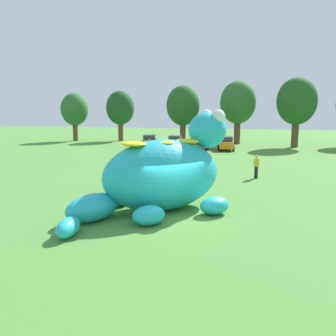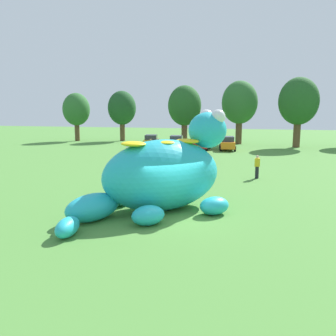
% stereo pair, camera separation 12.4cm
% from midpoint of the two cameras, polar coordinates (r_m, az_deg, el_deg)
% --- Properties ---
extents(ground_plane, '(160.00, 160.00, 0.00)m').
position_cam_midpoint_polar(ground_plane, '(16.93, 1.18, -7.77)').
color(ground_plane, '#4C8438').
extents(giant_inflatable_creature, '(7.36, 9.04, 4.99)m').
position_cam_midpoint_polar(giant_inflatable_creature, '(17.63, -1.02, -0.97)').
color(giant_inflatable_creature, '#23B2C6').
rests_on(giant_inflatable_creature, ground).
extents(car_yellow, '(2.52, 4.35, 1.72)m').
position_cam_midpoint_polar(car_yellow, '(47.17, -3.01, 4.29)').
color(car_yellow, yellow).
rests_on(car_yellow, ground).
extents(car_silver, '(2.36, 4.30, 1.72)m').
position_cam_midpoint_polar(car_silver, '(45.82, 1.06, 4.15)').
color(car_silver, '#B7BABF').
rests_on(car_silver, ground).
extents(car_red, '(2.04, 4.15, 1.72)m').
position_cam_midpoint_polar(car_red, '(45.24, 5.12, 4.05)').
color(car_red, red).
rests_on(car_red, ground).
extents(car_orange, '(2.36, 4.29, 1.72)m').
position_cam_midpoint_polar(car_orange, '(44.86, 9.18, 3.92)').
color(car_orange, orange).
rests_on(car_orange, ground).
extents(tree_far_left, '(4.30, 4.30, 7.63)m').
position_cam_midpoint_polar(tree_far_left, '(59.48, -14.80, 9.01)').
color(tree_far_left, brown).
rests_on(tree_far_left, ground).
extents(tree_left, '(4.49, 4.49, 7.97)m').
position_cam_midpoint_polar(tree_left, '(58.30, -7.71, 9.45)').
color(tree_left, brown).
rests_on(tree_left, ground).
extents(tree_mid_left, '(4.74, 4.74, 8.41)m').
position_cam_midpoint_polar(tree_mid_left, '(51.56, 2.35, 9.88)').
color(tree_mid_left, brown).
rests_on(tree_mid_left, ground).
extents(tree_centre_left, '(5.13, 5.13, 9.11)m').
position_cam_midpoint_polar(tree_centre_left, '(53.28, 11.07, 10.19)').
color(tree_centre_left, brown).
rests_on(tree_centre_left, ground).
extents(tree_centre, '(5.20, 5.20, 9.22)m').
position_cam_midpoint_polar(tree_centre, '(50.75, 19.85, 9.96)').
color(tree_centre, brown).
rests_on(tree_centre, ground).
extents(spectator_near_inflatable, '(0.38, 0.26, 1.71)m').
position_cam_midpoint_polar(spectator_near_inflatable, '(41.79, -1.96, 3.64)').
color(spectator_near_inflatable, black).
rests_on(spectator_near_inflatable, ground).
extents(spectator_mid_field, '(0.38, 0.26, 1.71)m').
position_cam_midpoint_polar(spectator_mid_field, '(41.14, 4.63, 3.52)').
color(spectator_mid_field, '#726656').
rests_on(spectator_mid_field, ground).
extents(spectator_by_cars, '(0.38, 0.26, 1.71)m').
position_cam_midpoint_polar(spectator_by_cars, '(40.64, -3.10, 3.47)').
color(spectator_by_cars, black).
rests_on(spectator_by_cars, ground).
extents(spectator_wandering, '(0.38, 0.26, 1.71)m').
position_cam_midpoint_polar(spectator_wandering, '(26.78, 13.82, 0.18)').
color(spectator_wandering, black).
rests_on(spectator_wandering, ground).
extents(spectator_far_side, '(0.38, 0.26, 1.71)m').
position_cam_midpoint_polar(spectator_far_side, '(36.85, -6.73, 2.82)').
color(spectator_far_side, black).
rests_on(spectator_far_side, ground).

